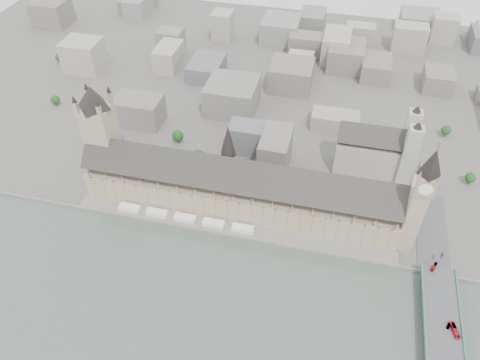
% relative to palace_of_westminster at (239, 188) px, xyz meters
% --- Properties ---
extents(ground, '(900.00, 900.00, 0.00)m').
position_rel_palace_of_westminster_xyz_m(ground, '(0.00, -19.70, -22.71)').
color(ground, '#595651').
rests_on(ground, ground).
extents(embankment_wall, '(600.00, 1.50, 3.00)m').
position_rel_palace_of_westminster_xyz_m(embankment_wall, '(0.00, -34.70, -21.21)').
color(embankment_wall, slate).
rests_on(embankment_wall, ground).
extents(river_terrace, '(270.00, 15.00, 2.00)m').
position_rel_palace_of_westminster_xyz_m(river_terrace, '(0.00, -27.20, -21.71)').
color(river_terrace, slate).
rests_on(river_terrace, ground).
extents(terrace_tents, '(118.00, 7.00, 4.00)m').
position_rel_palace_of_westminster_xyz_m(terrace_tents, '(-40.00, -26.70, -18.71)').
color(terrace_tents, white).
rests_on(terrace_tents, river_terrace).
extents(palace_of_westminster, '(265.00, 40.73, 55.44)m').
position_rel_palace_of_westminster_xyz_m(palace_of_westminster, '(0.00, 0.00, 0.00)').
color(palace_of_westminster, tan).
rests_on(palace_of_westminster, ground).
extents(elizabeth_tower, '(17.00, 17.00, 107.50)m').
position_rel_palace_of_westminster_xyz_m(elizabeth_tower, '(138.00, -11.70, 35.38)').
color(elizabeth_tower, tan).
rests_on(elizabeth_tower, ground).
extents(victoria_tower, '(30.00, 30.00, 100.00)m').
position_rel_palace_of_westminster_xyz_m(victoria_tower, '(-122.00, 6.30, 32.50)').
color(victoria_tower, tan).
rests_on(victoria_tower, ground).
extents(central_tower, '(13.00, 13.00, 48.00)m').
position_rel_palace_of_westminster_xyz_m(central_tower, '(-10.00, 6.30, 35.21)').
color(central_tower, gray).
rests_on(central_tower, ground).
extents(westminster_abbey, '(68.00, 36.00, 64.00)m').
position_rel_palace_of_westminster_xyz_m(westminster_abbey, '(110.92, 75.30, 2.38)').
color(westminster_abbey, '#A9A598').
rests_on(westminster_abbey, ground).
extents(city_skyline_inland, '(720.00, 360.00, 38.00)m').
position_rel_palace_of_westminster_xyz_m(city_skyline_inland, '(0.00, 225.30, -3.71)').
color(city_skyline_inland, gray).
rests_on(city_skyline_inland, ground).
extents(park_trees, '(110.00, 30.00, 15.00)m').
position_rel_palace_of_westminster_xyz_m(park_trees, '(-10.00, 40.30, -15.21)').
color(park_trees, '#163F16').
rests_on(park_trees, ground).
extents(red_bus_north, '(5.87, 9.60, 2.65)m').
position_rel_palace_of_westminster_xyz_m(red_bus_north, '(158.40, -36.18, -11.13)').
color(red_bus_north, '#9D1812').
rests_on(red_bus_north, westminster_bridge).
extents(red_bus_south, '(6.15, 12.38, 3.36)m').
position_rel_palace_of_westminster_xyz_m(red_bus_south, '(168.47, -86.89, -10.77)').
color(red_bus_south, red).
rests_on(red_bus_south, westminster_bridge).
extents(car_silver, '(3.38, 5.27, 1.64)m').
position_rel_palace_of_westminster_xyz_m(car_silver, '(165.00, -84.09, -11.64)').
color(car_silver, gray).
rests_on(car_silver, westminster_bridge).
extents(car_approach, '(3.34, 5.56, 1.51)m').
position_rel_palace_of_westminster_xyz_m(car_approach, '(165.09, -23.03, -11.70)').
color(car_approach, gray).
rests_on(car_approach, westminster_bridge).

